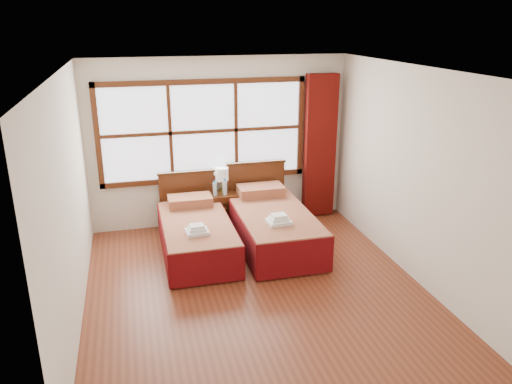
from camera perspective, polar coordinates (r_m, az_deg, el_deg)
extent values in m
plane|color=brown|center=(6.18, -0.02, -11.03)|extent=(4.50, 4.50, 0.00)
plane|color=white|center=(5.36, -0.03, 13.75)|extent=(4.50, 4.50, 0.00)
plane|color=silver|center=(7.75, -4.17, 5.64)|extent=(4.00, 0.00, 4.00)
plane|color=silver|center=(5.52, -20.58, -1.22)|extent=(0.00, 4.50, 4.50)
plane|color=silver|center=(6.41, 17.59, 1.87)|extent=(0.00, 4.50, 4.50)
cube|color=white|center=(7.64, -6.03, 6.93)|extent=(3.00, 0.02, 1.40)
cube|color=#4A2310|center=(7.81, -5.82, 1.58)|extent=(3.16, 0.06, 0.08)
cube|color=#4A2310|center=(7.50, -6.20, 12.43)|extent=(3.16, 0.06, 0.08)
cube|color=#4A2310|center=(7.56, -17.68, 5.99)|extent=(0.08, 0.06, 1.56)
cube|color=#4A2310|center=(7.98, 5.08, 7.49)|extent=(0.08, 0.06, 1.56)
cube|color=#4A2310|center=(7.57, -9.77, 6.63)|extent=(0.05, 0.05, 1.40)
cube|color=#4A2310|center=(7.71, -2.30, 7.12)|extent=(0.05, 0.05, 1.40)
cube|color=#4A2310|center=(7.62, -6.00, 6.89)|extent=(3.00, 0.05, 0.05)
cube|color=#5B0D09|center=(8.08, 7.30, 5.15)|extent=(0.50, 0.16, 2.30)
cube|color=#391D0B|center=(7.01, -6.72, -6.07)|extent=(0.82, 1.63, 0.27)
cube|color=maroon|center=(6.91, -6.80, -4.24)|extent=(0.91, 1.81, 0.22)
cube|color=maroon|center=(6.93, -10.53, -5.57)|extent=(0.03, 1.81, 0.45)
cube|color=maroon|center=(7.03, -3.04, -4.88)|extent=(0.03, 1.81, 0.45)
cube|color=maroon|center=(6.16, -5.58, -8.61)|extent=(0.91, 0.03, 0.45)
cube|color=maroon|center=(7.45, -7.55, -1.01)|extent=(0.64, 0.37, 0.14)
cube|color=#4A2310|center=(7.82, -7.84, -0.93)|extent=(0.85, 0.06, 0.89)
cube|color=#391D0B|center=(7.68, -7.99, 2.24)|extent=(0.89, 0.08, 0.04)
cube|color=#391D0B|center=(7.21, 1.99, -5.10)|extent=(0.89, 1.77, 0.29)
cube|color=maroon|center=(7.10, 2.02, -3.15)|extent=(0.99, 1.97, 0.24)
cube|color=maroon|center=(7.05, -1.89, -4.61)|extent=(0.03, 1.97, 0.49)
cube|color=maroon|center=(7.31, 5.75, -3.81)|extent=(0.03, 1.97, 0.49)
cube|color=maroon|center=(6.32, 4.51, -7.62)|extent=(0.99, 0.03, 0.49)
cube|color=maroon|center=(7.68, 0.54, 0.17)|extent=(0.69, 0.40, 0.15)
cube|color=#4A2310|center=(7.99, -0.01, -0.01)|extent=(0.92, 0.06, 0.96)
cube|color=#391D0B|center=(7.84, -0.01, 3.39)|extent=(0.96, 0.08, 0.04)
cube|color=#4A2310|center=(7.82, -3.80, -2.09)|extent=(0.42, 0.37, 0.55)
cube|color=#391D0B|center=(7.68, -3.51, -3.38)|extent=(0.37, 0.02, 0.17)
cube|color=#391D0B|center=(7.60, -3.54, -1.83)|extent=(0.37, 0.02, 0.17)
sphere|color=#AF7C3B|center=(7.66, -3.48, -3.43)|extent=(0.03, 0.03, 0.03)
sphere|color=#AF7C3B|center=(7.58, -3.52, -1.88)|extent=(0.03, 0.03, 0.03)
cube|color=white|center=(6.49, -6.74, -4.54)|extent=(0.30, 0.26, 0.04)
cube|color=white|center=(6.48, -6.76, -4.20)|extent=(0.22, 0.20, 0.04)
cube|color=white|center=(6.46, -6.77, -3.89)|extent=(0.18, 0.16, 0.04)
cube|color=white|center=(6.66, 2.63, -3.40)|extent=(0.32, 0.28, 0.05)
cube|color=white|center=(6.64, 2.64, -3.04)|extent=(0.24, 0.21, 0.04)
cube|color=white|center=(6.63, 2.64, -2.72)|extent=(0.20, 0.17, 0.04)
cylinder|color=#B5953A|center=(7.79, -3.88, 0.10)|extent=(0.12, 0.12, 0.02)
cylinder|color=#B5953A|center=(7.76, -3.90, 0.76)|extent=(0.03, 0.03, 0.17)
cylinder|color=silver|center=(7.71, -3.93, 2.06)|extent=(0.20, 0.20, 0.20)
cylinder|color=silver|center=(7.61, -4.71, 0.34)|extent=(0.06, 0.06, 0.21)
cylinder|color=blue|center=(7.57, -4.74, 1.18)|extent=(0.03, 0.03, 0.03)
cylinder|color=silver|center=(7.63, -3.58, 0.50)|extent=(0.07, 0.07, 0.23)
cylinder|color=blue|center=(7.59, -3.60, 1.43)|extent=(0.03, 0.03, 0.03)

